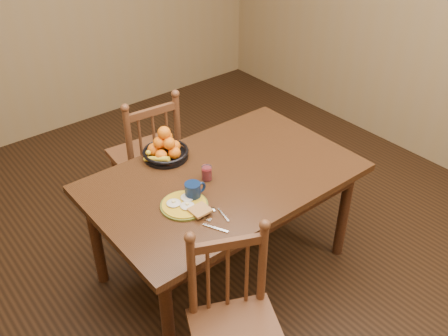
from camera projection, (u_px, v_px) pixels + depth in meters
room at (224, 82)px, 2.64m from camera, size 4.52×5.02×2.72m
dining_table at (224, 186)px, 3.03m from camera, size 1.60×1.00×0.75m
chair_far at (147, 156)px, 3.65m from camera, size 0.49×0.47×0.99m
chair_near at (235, 326)px, 2.42m from camera, size 0.56×0.55×0.95m
breakfast_plate at (185, 205)px, 2.72m from camera, size 0.26×0.29×0.04m
fork at (213, 225)px, 2.60m from camera, size 0.08×0.18×0.00m
spoon at (216, 211)px, 2.69m from camera, size 0.05×0.16×0.01m
coffee_mug at (193, 191)px, 2.76m from camera, size 0.13×0.09×0.10m
juice_glass at (207, 173)px, 2.92m from camera, size 0.06×0.06×0.09m
fruit_bowl at (165, 149)px, 3.10m from camera, size 0.29×0.29×0.22m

